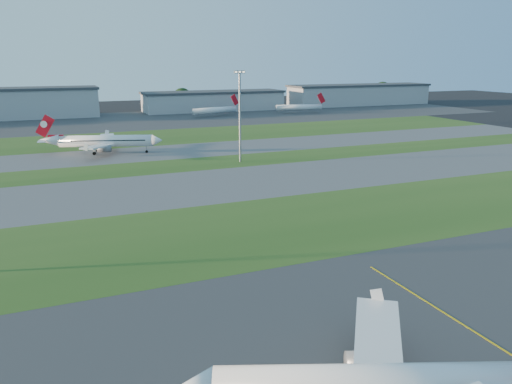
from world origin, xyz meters
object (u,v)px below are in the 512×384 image
mini_jet_near (215,110)px  light_mast_centre (240,110)px  mini_jet_far (299,107)px  airliner_taxiing (105,141)px

mini_jet_near → light_mast_centre: 121.67m
mini_jet_far → light_mast_centre: size_ratio=1.11×
light_mast_centre → mini_jet_near: bearing=75.2°
airliner_taxiing → mini_jet_far: bearing=-124.9°
airliner_taxiing → light_mast_centre: bearing=157.7°
airliner_taxiing → mini_jet_near: size_ratio=1.23×
mini_jet_near → airliner_taxiing: bearing=-142.8°
mini_jet_far → light_mast_centre: (-78.99, -114.68, 11.53)m
mini_jet_far → light_mast_centre: 139.73m
mini_jet_far → light_mast_centre: light_mast_centre is taller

